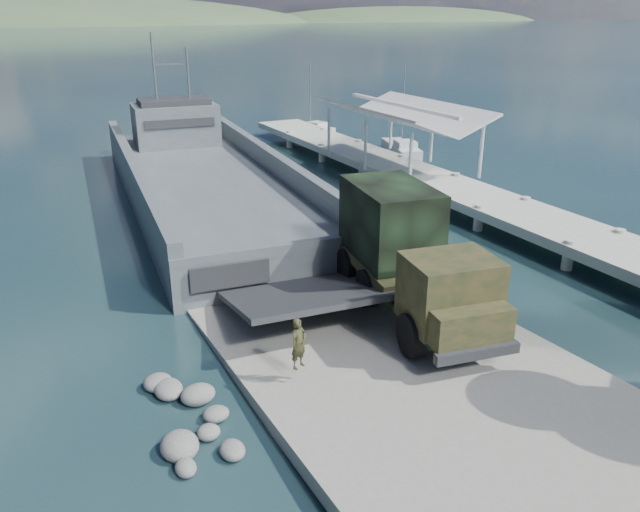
# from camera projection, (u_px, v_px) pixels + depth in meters

# --- Properties ---
(ground) EXTENTS (1400.00, 1400.00, 0.00)m
(ground) POSITION_uv_depth(u_px,v_px,m) (406.00, 376.00, 19.87)
(ground) COLOR #173137
(ground) RESTS_ON ground
(boat_ramp) EXTENTS (10.00, 18.00, 0.50)m
(boat_ramp) POSITION_uv_depth(u_px,v_px,m) (425.00, 385.00, 18.95)
(boat_ramp) COLOR gray
(boat_ramp) RESTS_ON ground
(shoreline_rocks) EXTENTS (3.20, 5.60, 0.90)m
(shoreline_rocks) POSITION_uv_depth(u_px,v_px,m) (214.00, 421.00, 17.66)
(shoreline_rocks) COLOR #5C5D5A
(shoreline_rocks) RESTS_ON ground
(distant_headlands) EXTENTS (1000.00, 240.00, 48.00)m
(distant_headlands) POSITION_uv_depth(u_px,v_px,m) (64.00, 24.00, 504.65)
(distant_headlands) COLOR #3C5736
(distant_headlands) RESTS_ON ground
(pier) EXTENTS (6.40, 44.00, 6.10)m
(pier) POSITION_uv_depth(u_px,v_px,m) (409.00, 163.00, 40.32)
(pier) COLOR #A3A399
(pier) RESTS_ON ground
(landing_craft) EXTENTS (11.51, 34.95, 10.21)m
(landing_craft) POSITION_uv_depth(u_px,v_px,m) (206.00, 189.00, 37.48)
(landing_craft) COLOR #475054
(landing_craft) RESTS_ON ground
(military_truck) EXTENTS (4.31, 9.56, 4.28)m
(military_truck) POSITION_uv_depth(u_px,v_px,m) (407.00, 254.00, 22.58)
(military_truck) COLOR black
(military_truck) RESTS_ON boat_ramp
(soldier) EXTENTS (0.69, 0.59, 1.61)m
(soldier) POSITION_uv_depth(u_px,v_px,m) (299.00, 355.00, 18.53)
(soldier) COLOR black
(soldier) RESTS_ON boat_ramp
(sailboat_near) EXTENTS (3.37, 6.12, 7.16)m
(sailboat_near) POSITION_uv_depth(u_px,v_px,m) (402.00, 149.00, 50.33)
(sailboat_near) COLOR silver
(sailboat_near) RESTS_ON ground
(sailboat_far) EXTENTS (2.97, 5.51, 6.44)m
(sailboat_far) POSITION_uv_depth(u_px,v_px,m) (311.00, 129.00, 59.03)
(sailboat_far) COLOR silver
(sailboat_far) RESTS_ON ground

